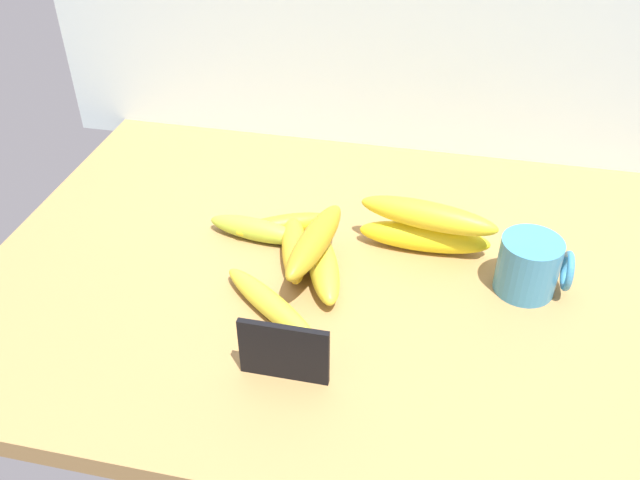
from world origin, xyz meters
TOP-DOWN VIEW (x-y plane):
  - counter_top at (0.00, 0.00)cm, footprint 110.00×76.00cm
  - chalkboard_sign at (-5.42, -21.97)cm, footprint 11.00×1.80cm
  - coffee_mug at (23.72, 0.94)cm, footprint 9.94×8.44cm
  - banana_0 at (-16.96, 4.33)cm, footprint 15.58×5.64cm
  - banana_1 at (-13.06, 6.53)cm, footprint 14.86×9.88cm
  - banana_2 at (-4.73, -2.69)cm, footprint 9.24×16.71cm
  - banana_3 at (-9.94, 0.99)cm, footprint 8.04×16.73cm
  - banana_4 at (-10.10, -11.62)cm, footprint 17.16×14.22cm
  - banana_5 at (8.75, 7.25)cm, footprint 19.74×4.40cm
  - banana_6 at (-6.04, -2.46)cm, footprint 7.01×18.57cm
  - banana_7 at (8.96, 6.83)cm, footprint 21.03×7.59cm

SIDE VIEW (x-z plane):
  - counter_top at x=0.00cm, z-range 0.00..3.00cm
  - banana_1 at x=-13.06cm, z-range 3.00..6.29cm
  - banana_4 at x=-10.10cm, z-range 3.00..6.35cm
  - banana_0 at x=-16.96cm, z-range 3.00..6.53cm
  - banana_3 at x=-9.94cm, z-range 3.00..6.72cm
  - banana_2 at x=-4.73cm, z-range 3.00..7.21cm
  - banana_5 at x=8.75cm, z-range 3.00..7.38cm
  - chalkboard_sign at x=-5.42cm, z-range 2.66..11.06cm
  - coffee_mug at x=23.72cm, z-range 3.00..11.32cm
  - banana_6 at x=-6.04cm, z-range 7.21..11.27cm
  - banana_7 at x=8.96cm, z-range 7.38..11.63cm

